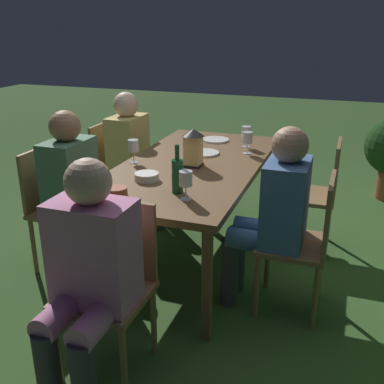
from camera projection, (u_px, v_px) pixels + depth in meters
The scene contains 21 objects.
ground_plane at pixel (192, 255), 3.53m from camera, with size 16.00×16.00×0.00m, color #385B28.
dining_table at pixel (192, 170), 3.29m from camera, with size 1.95×0.95×0.74m.
chair_side_right_a at pixel (318, 190), 3.48m from camera, with size 0.42×0.40×0.87m.
chair_side_right_b at pixel (305, 239), 2.70m from camera, with size 0.42×0.40×0.87m.
person_in_blue at pixel (274, 211), 2.71m from camera, with size 0.38×0.47×1.15m.
chair_side_left_b at pixel (57, 203), 3.24m from camera, with size 0.42×0.40×0.87m.
person_in_green at pixel (79, 186), 3.13m from camera, with size 0.38×0.47×1.15m.
chair_head_far at pixel (111, 279), 2.28m from camera, with size 0.40×0.42×0.87m.
person_in_pink at pixel (88, 272), 2.05m from camera, with size 0.48×0.38×1.15m.
chair_side_left_a at pixel (116, 168), 4.02m from camera, with size 0.42×0.40×0.87m.
person_in_mustard at pixel (135, 153), 3.90m from camera, with size 0.38×0.47×1.15m.
lantern_centerpiece at pixel (193, 146), 3.15m from camera, with size 0.15×0.15×0.27m.
green_bottle_on_table at pixel (177, 175), 2.67m from camera, with size 0.07×0.07×0.29m.
wine_glass_a at pixel (186, 180), 2.56m from camera, with size 0.08×0.08×0.17m.
wine_glass_b at pixel (247, 139), 3.46m from camera, with size 0.08×0.08×0.17m.
wine_glass_c at pixel (246, 133), 3.65m from camera, with size 0.08×0.08×0.17m.
wine_glass_d at pixel (133, 147), 3.24m from camera, with size 0.08×0.08×0.17m.
plate_a at pixel (204, 153), 3.49m from camera, with size 0.23×0.23×0.01m, color white.
plate_b at pixel (215, 140), 3.88m from camera, with size 0.23×0.23×0.01m, color white.
bowl_olives at pixel (147, 176), 2.91m from camera, with size 0.16×0.16×0.05m.
bowl_bread at pixel (117, 191), 2.65m from camera, with size 0.12×0.12×0.05m.
Camera 1 is at (2.96, 1.04, 1.69)m, focal length 42.77 mm.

